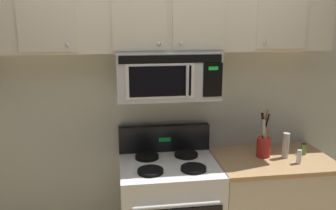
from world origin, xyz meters
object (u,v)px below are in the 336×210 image
(over_range_microwave, at_px, (167,75))
(utensil_crock_red, at_px, (264,143))
(salt_shaker, at_px, (299,157))
(spice_jar, at_px, (304,148))
(pepper_mill, at_px, (286,146))

(over_range_microwave, relative_size, utensil_crock_red, 1.90)
(over_range_microwave, bearing_deg, salt_shaker, -14.63)
(over_range_microwave, relative_size, salt_shaker, 6.96)
(over_range_microwave, distance_m, utensil_crock_red, 0.96)
(salt_shaker, height_order, spice_jar, salt_shaker)
(over_range_microwave, distance_m, spice_jar, 1.29)
(utensil_crock_red, relative_size, salt_shaker, 3.67)
(spice_jar, bearing_deg, pepper_mill, -166.59)
(utensil_crock_red, xyz_separation_m, salt_shaker, (0.21, -0.18, -0.06))
(over_range_microwave, height_order, salt_shaker, over_range_microwave)
(salt_shaker, bearing_deg, spice_jar, 52.42)
(utensil_crock_red, height_order, salt_shaker, utensil_crock_red)
(salt_shaker, bearing_deg, pepper_mill, 112.41)
(pepper_mill, relative_size, spice_jar, 1.97)
(salt_shaker, relative_size, pepper_mill, 0.53)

